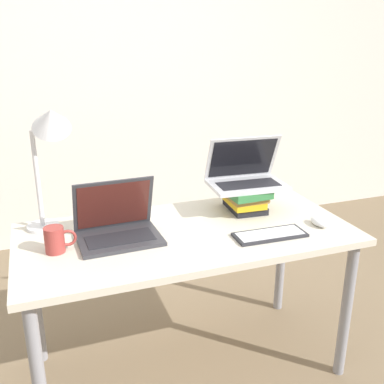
{
  "coord_description": "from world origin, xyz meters",
  "views": [
    {
      "loc": [
        -0.59,
        -1.35,
        1.54
      ],
      "look_at": [
        0.02,
        0.35,
        0.9
      ],
      "focal_mm": 42.0,
      "sensor_mm": 36.0,
      "label": 1
    }
  ],
  "objects_px": {
    "book_stack": "(244,197)",
    "wireless_keyboard": "(270,235)",
    "laptop_left": "(118,227)",
    "mug": "(56,240)",
    "mouse": "(319,222)",
    "laptop_on_books": "(246,176)",
    "desk_lamp": "(49,134)"
  },
  "relations": [
    {
      "from": "laptop_left",
      "to": "laptop_on_books",
      "type": "relative_size",
      "value": 0.93
    },
    {
      "from": "mouse",
      "to": "mug",
      "type": "bearing_deg",
      "value": 173.48
    },
    {
      "from": "laptop_on_books",
      "to": "desk_lamp",
      "type": "xyz_separation_m",
      "value": [
        -0.88,
        0.06,
        0.26
      ]
    },
    {
      "from": "laptop_on_books",
      "to": "mouse",
      "type": "relative_size",
      "value": 3.42
    },
    {
      "from": "book_stack",
      "to": "wireless_keyboard",
      "type": "distance_m",
      "value": 0.32
    },
    {
      "from": "laptop_left",
      "to": "wireless_keyboard",
      "type": "relative_size",
      "value": 1.1
    },
    {
      "from": "laptop_left",
      "to": "mouse",
      "type": "bearing_deg",
      "value": -11.25
    },
    {
      "from": "wireless_keyboard",
      "to": "desk_lamp",
      "type": "distance_m",
      "value": 1.02
    },
    {
      "from": "laptop_on_books",
      "to": "wireless_keyboard",
      "type": "xyz_separation_m",
      "value": [
        -0.04,
        -0.33,
        -0.16
      ]
    },
    {
      "from": "laptop_on_books",
      "to": "wireless_keyboard",
      "type": "distance_m",
      "value": 0.37
    },
    {
      "from": "laptop_on_books",
      "to": "desk_lamp",
      "type": "height_order",
      "value": "desk_lamp"
    },
    {
      "from": "book_stack",
      "to": "desk_lamp",
      "type": "height_order",
      "value": "desk_lamp"
    },
    {
      "from": "laptop_left",
      "to": "mug",
      "type": "bearing_deg",
      "value": -169.83
    },
    {
      "from": "wireless_keyboard",
      "to": "laptop_left",
      "type": "bearing_deg",
      "value": 161.75
    },
    {
      "from": "laptop_left",
      "to": "mouse",
      "type": "xyz_separation_m",
      "value": [
        0.88,
        -0.18,
        -0.03
      ]
    },
    {
      "from": "laptop_left",
      "to": "book_stack",
      "type": "distance_m",
      "value": 0.65
    },
    {
      "from": "laptop_left",
      "to": "laptop_on_books",
      "type": "bearing_deg",
      "value": 10.85
    },
    {
      "from": "laptop_left",
      "to": "wireless_keyboard",
      "type": "bearing_deg",
      "value": -18.25
    },
    {
      "from": "book_stack",
      "to": "wireless_keyboard",
      "type": "height_order",
      "value": "book_stack"
    },
    {
      "from": "laptop_on_books",
      "to": "desk_lamp",
      "type": "relative_size",
      "value": 0.65
    },
    {
      "from": "laptop_on_books",
      "to": "wireless_keyboard",
      "type": "height_order",
      "value": "laptop_on_books"
    },
    {
      "from": "mouse",
      "to": "wireless_keyboard",
      "type": "bearing_deg",
      "value": -174.11
    },
    {
      "from": "book_stack",
      "to": "wireless_keyboard",
      "type": "xyz_separation_m",
      "value": [
        -0.03,
        -0.32,
        -0.06
      ]
    },
    {
      "from": "mug",
      "to": "laptop_on_books",
      "type": "bearing_deg",
      "value": 10.66
    },
    {
      "from": "laptop_left",
      "to": "mug",
      "type": "height_order",
      "value": "laptop_left"
    },
    {
      "from": "desk_lamp",
      "to": "laptop_left",
      "type": "bearing_deg",
      "value": -38.52
    },
    {
      "from": "book_stack",
      "to": "wireless_keyboard",
      "type": "bearing_deg",
      "value": -95.06
    },
    {
      "from": "laptop_left",
      "to": "mug",
      "type": "xyz_separation_m",
      "value": [
        -0.25,
        -0.05,
        0.0
      ]
    },
    {
      "from": "wireless_keyboard",
      "to": "book_stack",
      "type": "bearing_deg",
      "value": 84.94
    },
    {
      "from": "wireless_keyboard",
      "to": "desk_lamp",
      "type": "height_order",
      "value": "desk_lamp"
    },
    {
      "from": "book_stack",
      "to": "laptop_left",
      "type": "bearing_deg",
      "value": -170.03
    },
    {
      "from": "laptop_left",
      "to": "wireless_keyboard",
      "type": "xyz_separation_m",
      "value": [
        0.62,
        -0.2,
        -0.04
      ]
    }
  ]
}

